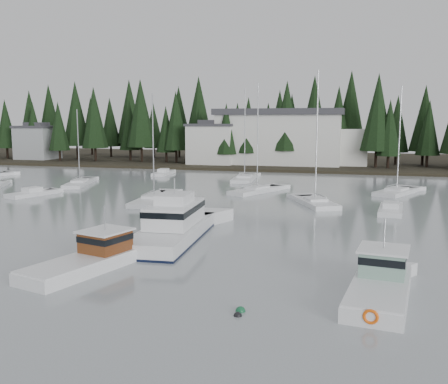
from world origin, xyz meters
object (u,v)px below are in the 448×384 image
Objects in this scene: house_far_west at (37,142)px; sailboat_3 at (245,179)px; house_west at (212,143)px; sailboat_9 at (154,200)px; lobster_boat_teal at (380,287)px; sailboat_2 at (315,204)px; runabout_3 at (163,174)px; harbor_inn at (290,138)px; lobster_boat_brown at (90,261)px; sailboat_5 at (257,191)px; runabout_1 at (391,211)px; cabin_cruiser_center at (174,229)px; runabout_0 at (33,195)px; sailboat_6 at (80,184)px; sailboat_4 at (397,193)px.

sailboat_3 is (53.66, -23.60, -4.33)m from house_far_west.
house_west is 0.76× the size of sailboat_9.
lobster_boat_teal is 0.57× the size of sailboat_3.
runabout_3 is at bearing 23.61° from sailboat_2.
harbor_inn reaches higher than house_far_west.
lobster_boat_teal is at bearing -152.22° from runabout_3.
sailboat_3 is at bearing 16.64° from lobster_boat_brown.
sailboat_3 is at bearing 44.53° from sailboat_5.
lobster_boat_brown is at bearing -160.55° from sailboat_5.
runabout_1 is at bearing -134.72° from sailboat_2.
runabout_1 is (7.67, -2.73, 0.04)m from sailboat_2.
lobster_boat_brown is 0.70× the size of cabin_cruiser_center.
lobster_boat_teal reaches higher than runabout_0.
lobster_boat_teal is 1.21× the size of runabout_3.
house_far_west is 0.66× the size of cabin_cruiser_center.
lobster_boat_brown is at bearing 161.41° from cabin_cruiser_center.
sailboat_9 is (-23.66, 25.83, -0.47)m from lobster_boat_teal.
sailboat_9 is 1.91× the size of runabout_1.
sailboat_3 is 13.37m from sailboat_5.
house_west is 35.19m from sailboat_6.
sailboat_5 is at bearing -88.20° from harbor_inn.
sailboat_5 reaches higher than runabout_1.
lobster_boat_brown is at bearing 132.88° from sailboat_2.
sailboat_2 is 1.33× the size of sailboat_6.
runabout_1 is at bearing -32.28° from house_far_west.
sailboat_3 is 15.52m from runabout_3.
lobster_boat_brown is 1.33× the size of runabout_0.
sailboat_6 is at bearing -106.11° from house_west.
sailboat_2 is 33.84m from runabout_0.
house_far_west reaches higher than runabout_0.
sailboat_9 is at bearing 141.62° from sailboat_4.
lobster_boat_teal is (14.83, -9.03, -0.28)m from cabin_cruiser_center.
house_west is 76.40m from lobster_boat_teal.
sailboat_2 reaches higher than runabout_3.
lobster_boat_teal is 0.55× the size of sailboat_2.
harbor_inn is 73.19m from lobster_boat_brown.
sailboat_2 reaches higher than cabin_cruiser_center.
house_west is at bearing -167.48° from harbor_inn.
lobster_boat_teal is at bearing -142.59° from sailboat_9.
house_far_west is 1.29× the size of runabout_1.
runabout_1 is (15.68, -10.51, 0.05)m from sailboat_5.
sailboat_3 is 30.69m from runabout_1.
lobster_boat_teal is 47.17m from runabout_0.
sailboat_3 reaches higher than house_far_west.
sailboat_2 is at bearing 165.75° from sailboat_4.
sailboat_2 is 17.99m from sailboat_9.
sailboat_5 is (-13.83, 35.95, -0.44)m from lobster_boat_teal.
sailboat_6 is at bearing 50.92° from sailboat_2.
sailboat_3 is 1.29× the size of sailboat_6.
harbor_inn is 28.55m from runabout_3.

